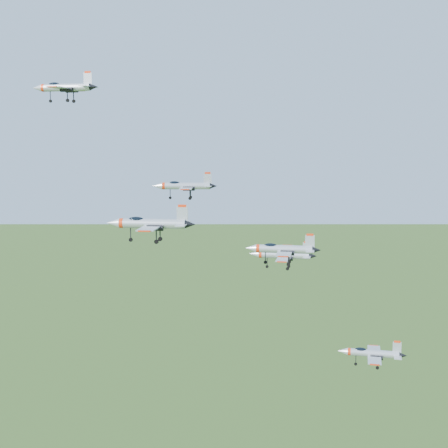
{
  "coord_description": "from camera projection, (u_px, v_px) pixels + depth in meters",
  "views": [
    {
      "loc": [
        16.46,
        -98.12,
        138.37
      ],
      "look_at": [
        8.93,
        -1.53,
        124.86
      ],
      "focal_mm": 50.0,
      "sensor_mm": 36.0,
      "label": 1
    }
  ],
  "objects": [
    {
      "name": "jet_lead",
      "position": [
        64.0,
        87.0,
        105.84
      ],
      "size": [
        12.21,
        10.22,
        3.27
      ],
      "rotation": [
        0.0,
        0.0,
        -0.16
      ],
      "color": "silver"
    },
    {
      "name": "jet_left_high",
      "position": [
        184.0,
        186.0,
        101.58
      ],
      "size": [
        10.61,
        8.76,
        2.84
      ],
      "rotation": [
        0.0,
        0.0,
        0.06
      ],
      "color": "silver"
    },
    {
      "name": "jet_right_high",
      "position": [
        150.0,
        223.0,
        83.27
      ],
      "size": [
        12.23,
        10.09,
        3.27
      ],
      "rotation": [
        0.0,
        0.0,
        -0.05
      ],
      "color": "silver"
    },
    {
      "name": "jet_left_low",
      "position": [
        282.0,
        255.0,
        106.29
      ],
      "size": [
        11.67,
        9.72,
        3.12
      ],
      "rotation": [
        0.0,
        0.0,
        -0.12
      ],
      "color": "silver"
    },
    {
      "name": "jet_right_low",
      "position": [
        282.0,
        249.0,
        91.52
      ],
      "size": [
        11.19,
        9.28,
        2.99
      ],
      "rotation": [
        0.0,
        0.0,
        -0.09
      ],
      "color": "silver"
    },
    {
      "name": "jet_trail",
      "position": [
        371.0,
        353.0,
        98.73
      ],
      "size": [
        10.81,
        9.02,
        2.89
      ],
      "rotation": [
        0.0,
        0.0,
        -0.14
      ],
      "color": "silver"
    }
  ]
}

